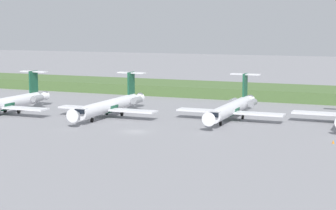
{
  "coord_description": "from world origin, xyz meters",
  "views": [
    {
      "loc": [
        46.26,
        -96.05,
        19.93
      ],
      "look_at": [
        0.0,
        16.07,
        3.0
      ],
      "focal_mm": 61.59,
      "sensor_mm": 36.0,
      "label": 1
    }
  ],
  "objects_px": {
    "regional_jet_nearest": "(6,103)",
    "regional_jet_second": "(110,105)",
    "regional_jet_third": "(232,108)",
    "safety_cone_front_marker": "(333,142)"
  },
  "relations": [
    {
      "from": "regional_jet_nearest",
      "to": "safety_cone_front_marker",
      "type": "xyz_separation_m",
      "value": [
        71.8,
        -5.48,
        -2.26
      ]
    },
    {
      "from": "regional_jet_second",
      "to": "safety_cone_front_marker",
      "type": "bearing_deg",
      "value": -13.04
    },
    {
      "from": "regional_jet_third",
      "to": "safety_cone_front_marker",
      "type": "relative_size",
      "value": 56.36
    },
    {
      "from": "regional_jet_third",
      "to": "safety_cone_front_marker",
      "type": "height_order",
      "value": "regional_jet_third"
    },
    {
      "from": "regional_jet_second",
      "to": "safety_cone_front_marker",
      "type": "distance_m",
      "value": 49.87
    },
    {
      "from": "regional_jet_second",
      "to": "safety_cone_front_marker",
      "type": "height_order",
      "value": "regional_jet_second"
    },
    {
      "from": "regional_jet_nearest",
      "to": "safety_cone_front_marker",
      "type": "distance_m",
      "value": 72.04
    },
    {
      "from": "safety_cone_front_marker",
      "to": "regional_jet_second",
      "type": "bearing_deg",
      "value": 166.96
    },
    {
      "from": "regional_jet_nearest",
      "to": "regional_jet_second",
      "type": "bearing_deg",
      "value": 13.9
    },
    {
      "from": "regional_jet_nearest",
      "to": "regional_jet_third",
      "type": "xyz_separation_m",
      "value": [
        49.0,
        11.89,
        0.0
      ]
    }
  ]
}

